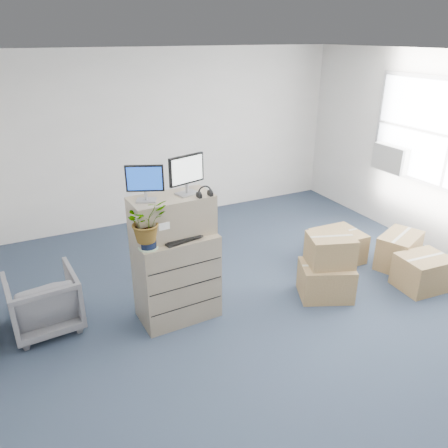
{
  "coord_description": "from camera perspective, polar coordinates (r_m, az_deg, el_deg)",
  "views": [
    {
      "loc": [
        -2.41,
        -3.39,
        2.99
      ],
      "look_at": [
        -0.54,
        0.4,
        1.13
      ],
      "focal_mm": 35.0,
      "sensor_mm": 36.0,
      "label": 1
    }
  ],
  "objects": [
    {
      "name": "monitor_right",
      "position": [
        4.54,
        -4.9,
        6.71
      ],
      "size": [
        0.42,
        0.21,
        0.42
      ],
      "rotation": [
        0.0,
        0.0,
        0.27
      ],
      "color": "#99999E",
      "rests_on": "filing_cabinet_upper"
    },
    {
      "name": "external_drive",
      "position": [
        4.88,
        -3.88,
        0.01
      ],
      "size": [
        0.22,
        0.18,
        0.06
      ],
      "primitive_type": "cube",
      "rotation": [
        0.0,
        0.0,
        0.15
      ],
      "color": "black",
      "rests_on": "filing_cabinet_lower"
    },
    {
      "name": "ac_unit",
      "position": [
        7.35,
        21.09,
        8.04
      ],
      "size": [
        0.24,
        0.6,
        0.4
      ],
      "primitive_type": "cube",
      "color": "beige",
      "rests_on": "wall_right"
    },
    {
      "name": "water_bottle",
      "position": [
        4.72,
        -6.24,
        0.47
      ],
      "size": [
        0.08,
        0.08,
        0.27
      ],
      "primitive_type": "cylinder",
      "color": "gray",
      "rests_on": "filing_cabinet_lower"
    },
    {
      "name": "mouse",
      "position": [
        4.69,
        -2.74,
        -1.18
      ],
      "size": [
        0.09,
        0.07,
        0.03
      ],
      "primitive_type": "ellipsoid",
      "rotation": [
        0.0,
        0.0,
        -0.16
      ],
      "color": "silver",
      "rests_on": "filing_cabinet_lower"
    },
    {
      "name": "phone_dock",
      "position": [
        4.71,
        -6.8,
        -0.87
      ],
      "size": [
        0.06,
        0.05,
        0.12
      ],
      "rotation": [
        0.0,
        0.0,
        0.05
      ],
      "color": "silver",
      "rests_on": "filing_cabinet_lower"
    },
    {
      "name": "ground",
      "position": [
        5.12,
        7.6,
        -12.25
      ],
      "size": [
        7.0,
        7.0,
        0.0
      ],
      "primitive_type": "plane",
      "color": "#2A354C",
      "rests_on": "ground"
    },
    {
      "name": "tissue_box",
      "position": [
        4.87,
        -3.46,
        0.94
      ],
      "size": [
        0.26,
        0.17,
        0.09
      ],
      "primitive_type": "cube",
      "rotation": [
        0.0,
        0.0,
        -0.22
      ],
      "color": "#3E7AD3",
      "rests_on": "external_drive"
    },
    {
      "name": "filing_cabinet_upper",
      "position": [
        4.63,
        -6.81,
        1.08
      ],
      "size": [
        0.88,
        0.47,
        0.43
      ],
      "primitive_type": "cube",
      "rotation": [
        0.0,
        0.0,
        0.05
      ],
      "color": "gray",
      "rests_on": "filing_cabinet_lower"
    },
    {
      "name": "potted_plant",
      "position": [
        4.35,
        -10.07,
        -0.27
      ],
      "size": [
        0.47,
        0.5,
        0.43
      ],
      "rotation": [
        0.0,
        0.0,
        0.05
      ],
      "color": "#A2C49D",
      "rests_on": "filing_cabinet_lower"
    },
    {
      "name": "wall_back",
      "position": [
        7.48,
        -6.95,
        11.27
      ],
      "size": [
        6.0,
        0.02,
        2.8
      ],
      "primitive_type": "cube",
      "color": "silver",
      "rests_on": "ground"
    },
    {
      "name": "office_chair",
      "position": [
        5.15,
        -22.52,
        -9.04
      ],
      "size": [
        0.75,
        0.71,
        0.72
      ],
      "primitive_type": "imported",
      "rotation": [
        0.0,
        0.0,
        3.22
      ],
      "color": "#5A5A5E",
      "rests_on": "ground"
    },
    {
      "name": "headphones",
      "position": [
        4.51,
        -2.55,
        4.11
      ],
      "size": [
        0.16,
        0.02,
        0.16
      ],
      "primitive_type": "torus",
      "rotation": [
        1.57,
        0.0,
        0.05
      ],
      "color": "black",
      "rests_on": "filing_cabinet_upper"
    },
    {
      "name": "filing_cabinet_lower",
      "position": [
        4.91,
        -6.19,
        -6.86
      ],
      "size": [
        0.89,
        0.57,
        1.01
      ],
      "primitive_type": "cube",
      "rotation": [
        0.0,
        0.0,
        0.05
      ],
      "color": "gray",
      "rests_on": "ground"
    },
    {
      "name": "cardboard_boxes",
      "position": [
        6.03,
        17.9,
        -4.38
      ],
      "size": [
        2.15,
        1.63,
        0.79
      ],
      "color": "olive",
      "rests_on": "ground"
    },
    {
      "name": "monitor_left",
      "position": [
        4.4,
        -10.3,
        5.53
      ],
      "size": [
        0.36,
        0.21,
        0.37
      ],
      "rotation": [
        0.0,
        0.0,
        -0.4
      ],
      "color": "#99999E",
      "rests_on": "filing_cabinet_upper"
    },
    {
      "name": "keyboard",
      "position": [
        4.58,
        -5.5,
        -1.95
      ],
      "size": [
        0.45,
        0.26,
        0.02
      ],
      "primitive_type": "cube",
      "rotation": [
        0.0,
        0.0,
        0.22
      ],
      "color": "black",
      "rests_on": "filing_cabinet_lower"
    }
  ]
}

